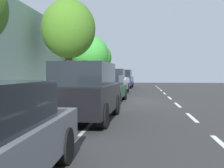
# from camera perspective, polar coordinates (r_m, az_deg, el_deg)

# --- Properties ---
(ground) EXTENTS (65.31, 65.31, 0.00)m
(ground) POSITION_cam_1_polar(r_m,az_deg,el_deg) (16.81, 2.81, -3.41)
(ground) COLOR #303030
(sidewalk) EXTENTS (3.42, 40.82, 0.14)m
(sidewalk) POSITION_cam_1_polar(r_m,az_deg,el_deg) (17.47, -10.41, -3.00)
(sidewalk) COLOR #A89997
(sidewalk) RESTS_ON ground
(curb_edge) EXTENTS (0.16, 40.82, 0.14)m
(curb_edge) POSITION_cam_1_polar(r_m,az_deg,el_deg) (17.06, -4.62, -3.09)
(curb_edge) COLOR gray
(curb_edge) RESTS_ON ground
(lane_stripe_centre) EXTENTS (0.14, 40.00, 0.01)m
(lane_stripe_centre) POSITION_cam_1_polar(r_m,az_deg,el_deg) (17.29, 11.95, -3.28)
(lane_stripe_centre) COLOR white
(lane_stripe_centre) RESTS_ON ground
(lane_stripe_bike_edge) EXTENTS (0.12, 40.82, 0.01)m
(lane_stripe_bike_edge) POSITION_cam_1_polar(r_m,az_deg,el_deg) (16.86, 0.31, -3.37)
(lane_stripe_bike_edge) COLOR white
(lane_stripe_bike_edge) RESTS_ON ground
(building_facade) EXTENTS (0.50, 40.82, 5.54)m
(building_facade) POSITION_cam_1_polar(r_m,az_deg,el_deg) (18.08, -16.47, 5.69)
(building_facade) COLOR gray
(building_facade) RESTS_ON ground
(parked_suv_dark_blue_nearest) EXTENTS (2.08, 4.76, 1.99)m
(parked_suv_dark_blue_nearest) POSITION_cam_1_polar(r_m,az_deg,el_deg) (31.88, 2.33, 1.08)
(parked_suv_dark_blue_nearest) COLOR navy
(parked_suv_dark_blue_nearest) RESTS_ON ground
(parked_pickup_silver_second) EXTENTS (2.20, 5.38, 1.95)m
(parked_pickup_silver_second) POSITION_cam_1_polar(r_m,az_deg,el_deg) (22.73, 0.43, 0.33)
(parked_pickup_silver_second) COLOR #B7BABF
(parked_pickup_silver_second) RESTS_ON ground
(parked_sedan_green_mid) EXTENTS (2.03, 4.49, 1.52)m
(parked_sedan_green_mid) POSITION_cam_1_polar(r_m,az_deg,el_deg) (16.45, -0.87, -0.90)
(parked_sedan_green_mid) COLOR #1E512D
(parked_sedan_green_mid) RESTS_ON ground
(parked_suv_black_far) EXTENTS (2.10, 4.77, 1.99)m
(parked_suv_black_far) POSITION_cam_1_polar(r_m,az_deg,el_deg) (10.03, -5.22, -1.32)
(parked_suv_black_far) COLOR black
(parked_suv_black_far) RESTS_ON ground
(bicycle_at_curb) EXTENTS (1.60, 0.85, 0.79)m
(bicycle_at_curb) POSITION_cam_1_polar(r_m,az_deg,el_deg) (16.95, -3.07, -2.03)
(bicycle_at_curb) COLOR black
(bicycle_at_curb) RESTS_ON ground
(cyclist_with_backpack) EXTENTS (0.52, 0.55, 1.61)m
(cyclist_with_backpack) POSITION_cam_1_polar(r_m,az_deg,el_deg) (17.38, -3.58, -0.00)
(cyclist_with_backpack) COLOR #C6B284
(cyclist_with_backpack) RESTS_ON ground
(street_tree_near_cyclist) EXTENTS (2.48, 2.48, 4.48)m
(street_tree_near_cyclist) POSITION_cam_1_polar(r_m,az_deg,el_deg) (30.98, -2.39, 5.22)
(street_tree_near_cyclist) COLOR brown
(street_tree_near_cyclist) RESTS_ON sidewalk
(street_tree_mid_block) EXTENTS (3.22, 3.22, 4.71)m
(street_tree_mid_block) POSITION_cam_1_polar(r_m,az_deg,el_deg) (24.96, -4.40, 5.96)
(street_tree_mid_block) COLOR brown
(street_tree_mid_block) RESTS_ON sidewalk
(street_tree_far_end) EXTENTS (3.27, 3.27, 5.97)m
(street_tree_far_end) POSITION_cam_1_polar(r_m,az_deg,el_deg) (17.99, -8.58, 10.61)
(street_tree_far_end) COLOR #4E3A2C
(street_tree_far_end) RESTS_ON sidewalk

